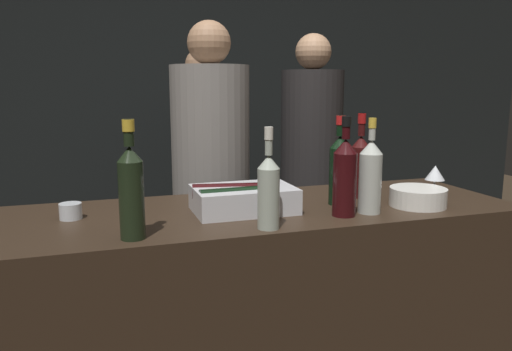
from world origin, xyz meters
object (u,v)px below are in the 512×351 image
object	(u,v)px
ice_bin_with_bottles	(242,198)
red_wine_bottle_tall	(360,163)
rose_wine_bottle	(370,175)
red_wine_bottle_burgundy	(339,167)
white_wine_bottle	(269,189)
red_wine_bottle_black_foil	(345,175)
person_blond_tee	(211,184)
person_grey_polo	(311,167)
person_in_hoodie	(204,170)
wine_glass	(435,174)
candle_votive	(71,211)
bowl_white	(418,196)
champagne_bottle	(131,189)

from	to	relation	value
ice_bin_with_bottles	red_wine_bottle_tall	distance (m)	0.55
rose_wine_bottle	red_wine_bottle_burgundy	distance (m)	0.16
white_wine_bottle	red_wine_bottle_black_foil	distance (m)	0.32
white_wine_bottle	ice_bin_with_bottles	bearing A→B (deg)	94.70
ice_bin_with_bottles	red_wine_bottle_burgundy	world-z (taller)	red_wine_bottle_burgundy
person_blond_tee	person_grey_polo	distance (m)	0.77
ice_bin_with_bottles	person_in_hoodie	world-z (taller)	person_in_hoodie
wine_glass	red_wine_bottle_black_foil	bearing A→B (deg)	-161.49
red_wine_bottle_black_foil	candle_votive	bearing A→B (deg)	164.68
ice_bin_with_bottles	white_wine_bottle	size ratio (longest dim) A/B	1.11
person_grey_polo	person_blond_tee	bearing A→B (deg)	141.34
bowl_white	white_wine_bottle	distance (m)	0.67
rose_wine_bottle	red_wine_bottle_black_foil	size ratio (longest dim) A/B	0.98
red_wine_bottle_black_foil	red_wine_bottle_burgundy	size ratio (longest dim) A/B	1.02
white_wine_bottle	red_wine_bottle_tall	bearing A→B (deg)	32.03
red_wine_bottle_burgundy	person_grey_polo	size ratio (longest dim) A/B	0.19
white_wine_bottle	person_blond_tee	world-z (taller)	person_blond_tee
candle_votive	person_blond_tee	size ratio (longest dim) A/B	0.04
ice_bin_with_bottles	white_wine_bottle	world-z (taller)	white_wine_bottle
white_wine_bottle	person_grey_polo	world-z (taller)	person_grey_polo
wine_glass	red_wine_bottle_tall	world-z (taller)	red_wine_bottle_tall
bowl_white	white_wine_bottle	xyz separation A→B (m)	(-0.65, -0.11, 0.09)
champagne_bottle	person_grey_polo	distance (m)	1.70
rose_wine_bottle	person_grey_polo	bearing A→B (deg)	75.59
bowl_white	candle_votive	bearing A→B (deg)	170.52
rose_wine_bottle	candle_votive	bearing A→B (deg)	166.69
person_in_hoodie	person_blond_tee	bearing A→B (deg)	-15.25
wine_glass	person_in_hoodie	size ratio (longest dim) A/B	0.08
person_blond_tee	candle_votive	bearing A→B (deg)	136.88
ice_bin_with_bottles	red_wine_bottle_tall	bearing A→B (deg)	8.77
rose_wine_bottle	red_wine_bottle_tall	bearing A→B (deg)	68.09
white_wine_bottle	person_in_hoodie	size ratio (longest dim) A/B	0.19
bowl_white	wine_glass	bearing A→B (deg)	36.77
bowl_white	red_wine_bottle_black_foil	distance (m)	0.36
candle_votive	red_wine_bottle_burgundy	size ratio (longest dim) A/B	0.22
wine_glass	rose_wine_bottle	size ratio (longest dim) A/B	0.38
champagne_bottle	red_wine_bottle_black_foil	world-z (taller)	champagne_bottle
champagne_bottle	white_wine_bottle	xyz separation A→B (m)	(0.43, -0.03, -0.02)
wine_glass	white_wine_bottle	world-z (taller)	white_wine_bottle
person_grey_polo	person_in_hoodie	bearing A→B (deg)	86.69
rose_wine_bottle	white_wine_bottle	xyz separation A→B (m)	(-0.42, -0.08, -0.01)
white_wine_bottle	person_blond_tee	size ratio (longest dim) A/B	0.18
bowl_white	ice_bin_with_bottles	bearing A→B (deg)	169.20
candle_votive	red_wine_bottle_tall	bearing A→B (deg)	-0.04
ice_bin_with_bottles	white_wine_bottle	distance (m)	0.25
bowl_white	person_blond_tee	distance (m)	1.03
rose_wine_bottle	person_blond_tee	distance (m)	0.95
rose_wine_bottle	person_grey_polo	world-z (taller)	person_grey_polo
wine_glass	white_wine_bottle	size ratio (longest dim) A/B	0.39
red_wine_bottle_tall	person_in_hoodie	distance (m)	1.34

